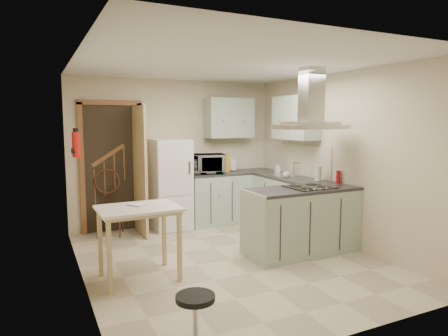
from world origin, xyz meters
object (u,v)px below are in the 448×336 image
bentwood_chair (110,206)px  drop_leaf_table (139,243)px  peninsula (302,220)px  stool (196,320)px  extractor_hood (311,127)px  fridge (171,184)px  microwave (206,164)px

bentwood_chair → drop_leaf_table: bearing=-70.8°
peninsula → stool: size_ratio=3.63×
extractor_hood → fridge: bearing=123.8°
extractor_hood → drop_leaf_table: bearing=178.3°
fridge → bentwood_chair: size_ratio=1.58×
peninsula → microwave: bearing=106.9°
extractor_hood → stool: 3.10m
bentwood_chair → stool: (0.06, -3.50, -0.26)m
extractor_hood → microwave: 2.16m
extractor_hood → stool: extractor_hood is taller
fridge → microwave: size_ratio=2.49×
drop_leaf_table → microwave: 2.57m
peninsula → drop_leaf_table: (-2.23, 0.07, -0.03)m
peninsula → microwave: size_ratio=2.57×
fridge → peninsula: (1.22, -1.98, -0.30)m
fridge → stool: fridge is taller
drop_leaf_table → stool: size_ratio=2.09×
stool → microwave: (1.57, 3.44, 0.85)m
fridge → microwave: (0.64, -0.04, 0.32)m
peninsula → stool: (-2.16, -1.50, -0.24)m
microwave → fridge: bearing=-169.5°
peninsula → microwave: (-0.59, 1.94, 0.62)m
peninsula → stool: 2.64m
drop_leaf_table → fridge: bearing=61.2°
fridge → drop_leaf_table: size_ratio=1.68×
stool → extractor_hood: bearing=33.5°
extractor_hood → bentwood_chair: bearing=139.2°
stool → microwave: size_ratio=0.71×
microwave → bentwood_chair: bearing=-168.2°
drop_leaf_table → microwave: size_ratio=1.48×
drop_leaf_table → bentwood_chair: (0.01, 1.94, 0.06)m
fridge → stool: bearing=-105.1°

